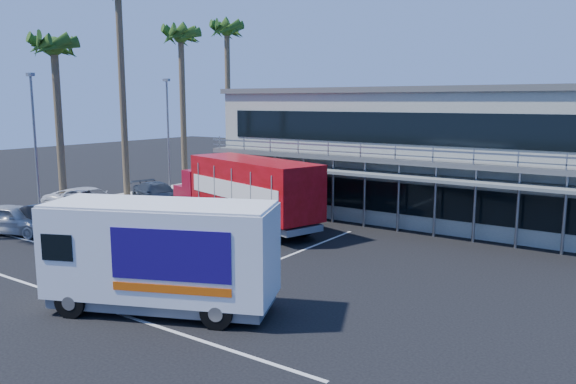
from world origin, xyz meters
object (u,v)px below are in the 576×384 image
Objects in this scene: white_van at (161,254)px; parked_car_b at (55,220)px; red_truck at (245,190)px; parked_car_a at (14,219)px.

white_van reaches higher than parked_car_b.
red_truck is 12.06m from white_van.
white_van is at bearing -46.61° from red_truck.
parked_car_a is 2.22m from parked_car_b.
red_truck is 11.59m from parked_car_a.
red_truck is 1.48× the size of white_van.
parked_car_a is at bearing 144.05° from white_van.
parked_car_a is at bearing 112.82° from parked_car_b.
parked_car_a is (-8.49, -7.79, -1.25)m from red_truck.
red_truck is 9.51m from parked_car_b.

